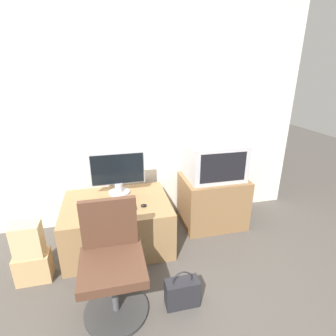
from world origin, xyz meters
The scene contains 12 objects.
ground_plane centered at (0.00, 0.00, 0.00)m, with size 12.00×12.00×0.00m, color #4C4742.
wall_back centered at (0.00, 1.32, 1.30)m, with size 4.40×0.05×2.60m.
desk centered at (-0.09, 0.79, 0.25)m, with size 1.07×0.80×0.51m.
side_stand centered at (1.04, 0.97, 0.30)m, with size 0.72×0.57×0.60m.
main_monitor centered at (-0.05, 1.00, 0.74)m, with size 0.57×0.23×0.46m.
keyboard centered at (-0.08, 0.65, 0.52)m, with size 0.34×0.12×0.01m.
mouse centered at (0.16, 0.63, 0.53)m, with size 0.06×0.04×0.03m.
crt_tv centered at (1.04, 0.99, 0.80)m, with size 0.63×0.51×0.41m.
office_chair centered at (-0.17, -0.01, 0.40)m, with size 0.50×0.50×0.88m.
cardboard_box_lower centered at (-0.86, 0.45, 0.14)m, with size 0.29×0.17×0.27m.
cardboard_box_upper centered at (-0.86, 0.45, 0.42)m, with size 0.23×0.16×0.31m.
handbag centered at (0.35, -0.12, 0.12)m, with size 0.27×0.12×0.33m.
Camera 1 is at (-0.13, -1.64, 1.79)m, focal length 28.00 mm.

